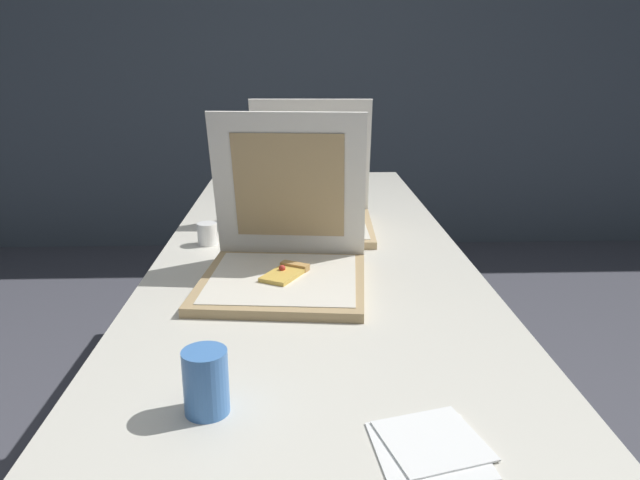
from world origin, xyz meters
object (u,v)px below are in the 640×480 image
at_px(table, 311,258).
at_px(napkin_pile, 430,445).
at_px(pizza_box_front, 284,259).
at_px(cup_printed_front, 206,382).
at_px(cup_white_mid, 207,234).
at_px(cup_white_far, 242,205).
at_px(pizza_box_middle, 310,210).

height_order(table, napkin_pile, napkin_pile).
distance_m(pizza_box_front, cup_printed_front, 0.56).
xyz_separation_m(table, pizza_box_front, (-0.07, -0.31, 0.10)).
xyz_separation_m(cup_white_mid, cup_white_far, (0.07, 0.35, 0.00)).
xyz_separation_m(pizza_box_front, napkin_pile, (0.22, -0.65, -0.05)).
bearing_deg(cup_white_mid, table, 0.17).
bearing_deg(pizza_box_middle, pizza_box_front, -96.25).
relative_size(cup_white_far, napkin_pile, 0.35).
relative_size(table, cup_white_mid, 34.62).
distance_m(table, cup_white_far, 0.43).
bearing_deg(pizza_box_front, cup_white_far, 109.79).
relative_size(table, pizza_box_middle, 5.41).
xyz_separation_m(cup_white_mid, cup_printed_front, (0.12, -0.86, 0.02)).
xyz_separation_m(pizza_box_middle, cup_printed_front, (-0.18, -1.03, -0.01)).
height_order(pizza_box_front, napkin_pile, pizza_box_front).
bearing_deg(cup_white_mid, pizza_box_front, -53.46).
height_order(cup_white_far, cup_printed_front, cup_printed_front).
relative_size(pizza_box_middle, cup_white_far, 6.40).
bearing_deg(cup_white_far, napkin_pile, -73.82).
height_order(cup_printed_front, napkin_pile, cup_printed_front).
distance_m(table, napkin_pile, 0.98).
bearing_deg(cup_printed_front, cup_white_far, 92.58).
height_order(cup_white_mid, cup_white_far, same).
distance_m(cup_white_mid, cup_printed_front, 0.87).
bearing_deg(pizza_box_middle, napkin_pile, -80.11).
bearing_deg(cup_white_far, cup_white_mid, -100.90).
height_order(cup_white_far, napkin_pile, cup_white_far).
distance_m(cup_white_far, cup_printed_front, 1.22).
bearing_deg(pizza_box_middle, cup_white_far, 143.97).
relative_size(pizza_box_front, napkin_pile, 2.34).
bearing_deg(cup_printed_front, napkin_pile, -17.10).
height_order(pizza_box_middle, cup_white_mid, pizza_box_middle).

